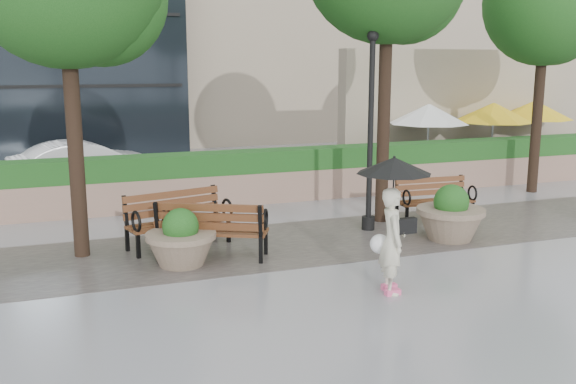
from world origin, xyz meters
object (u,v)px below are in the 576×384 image
object	(u,v)px
bench_3	(435,208)
pedestrian	(393,211)
lamppost	(370,144)
bench_1	(179,231)
planter_right	(450,218)
car_right	(85,164)
bench_2	(213,241)
planter_left	(181,243)

from	to	relation	value
bench_3	pedestrian	distance (m)	5.18
lamppost	bench_1	bearing A→B (deg)	178.58
lamppost	pedestrian	xyz separation A→B (m)	(-1.43, -3.55, -0.56)
planter_right	lamppost	bearing A→B (deg)	132.67
bench_3	car_right	size ratio (longest dim) A/B	0.44
planter_right	bench_2	bearing A→B (deg)	174.15
bench_1	planter_right	distance (m)	5.49
planter_left	planter_right	world-z (taller)	planter_right
bench_2	car_right	size ratio (longest dim) A/B	0.52
bench_2	planter_left	world-z (taller)	bench_2
bench_1	pedestrian	size ratio (longest dim) A/B	1.00
lamppost	pedestrian	distance (m)	3.87
bench_2	planter_left	size ratio (longest dim) A/B	1.71
lamppost	bench_2	bearing A→B (deg)	-167.55
bench_1	planter_left	world-z (taller)	bench_1
planter_left	pedestrian	xyz separation A→B (m)	(2.86, -2.46, 0.89)
planter_left	pedestrian	world-z (taller)	pedestrian
planter_left	bench_3	bearing A→B (deg)	12.90
car_right	pedestrian	distance (m)	11.48
planter_left	lamppost	xyz separation A→B (m)	(4.28, 1.10, 1.46)
lamppost	pedestrian	world-z (taller)	lamppost
bench_1	planter_right	xyz separation A→B (m)	(5.30, -1.40, 0.13)
planter_left	car_right	xyz separation A→B (m)	(-1.20, 8.26, 0.27)
bench_3	bench_1	bearing A→B (deg)	-175.02
planter_right	car_right	xyz separation A→B (m)	(-6.68, 8.47, 0.23)
bench_1	bench_3	bearing A→B (deg)	-12.42
planter_right	car_right	distance (m)	10.79
bench_2	bench_3	distance (m)	5.62
bench_2	car_right	bearing A→B (deg)	-49.58
bench_2	planter_left	xyz separation A→B (m)	(-0.64, -0.29, 0.09)
bench_2	planter_right	distance (m)	4.87
bench_3	lamppost	size ratio (longest dim) A/B	0.43
bench_2	pedestrian	bearing A→B (deg)	156.31
car_right	lamppost	bearing A→B (deg)	-155.80
bench_3	pedestrian	xyz separation A→B (m)	(-3.29, -3.87, 1.02)
bench_2	car_right	xyz separation A→B (m)	(-1.84, 7.97, 0.36)
bench_1	planter_left	distance (m)	1.22
bench_2	lamppost	world-z (taller)	lamppost
bench_1	lamppost	bearing A→B (deg)	-15.86
car_right	bench_2	bearing A→B (deg)	179.78
planter_right	pedestrian	size ratio (longest dim) A/B	0.64
bench_3	lamppost	world-z (taller)	lamppost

